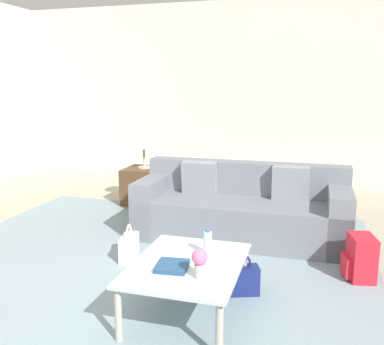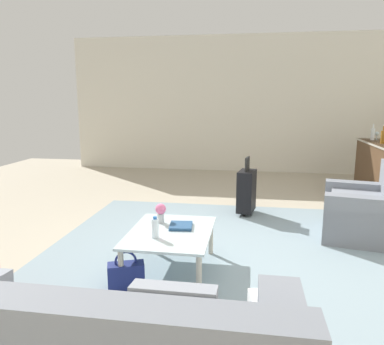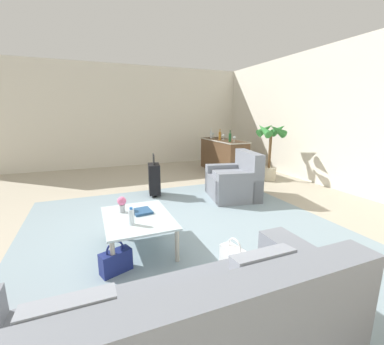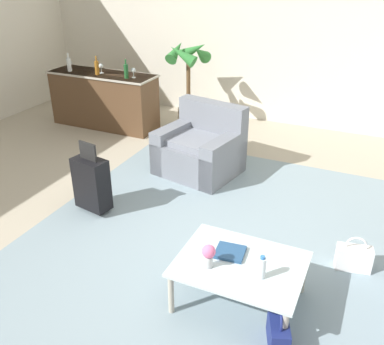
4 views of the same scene
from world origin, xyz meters
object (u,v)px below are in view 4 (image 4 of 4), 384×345
at_px(armchair, 202,150).
at_px(flower_vase, 209,254).
at_px(wine_glass_leftmost, 69,63).
at_px(wine_bottle_amber, 97,67).
at_px(handbag_navy, 278,333).
at_px(wine_bottle_clear, 69,64).
at_px(wine_glass_left_of_centre, 101,67).
at_px(suitcase_black, 92,183).
at_px(handbag_white, 354,257).
at_px(water_bottle, 262,268).
at_px(coffee_table_book, 230,252).
at_px(bar_console, 104,99).
at_px(wine_bottle_green, 126,71).
at_px(potted_palm, 188,77).
at_px(coffee_table, 240,267).
at_px(wine_glass_right_of_centre, 133,71).

height_order(armchair, flower_vase, armchair).
height_order(wine_glass_leftmost, wine_bottle_amber, wine_bottle_amber).
height_order(armchair, handbag_navy, armchair).
bearing_deg(flower_vase, wine_bottle_clear, 140.81).
bearing_deg(armchair, wine_glass_leftmost, 162.25).
height_order(wine_glass_left_of_centre, wine_bottle_clear, wine_bottle_clear).
xyz_separation_m(flower_vase, wine_glass_leftmost, (-3.92, 3.23, 0.49)).
distance_m(suitcase_black, handbag_white, 2.85).
bearing_deg(water_bottle, suitcase_black, 160.02).
height_order(wine_glass_leftmost, wine_bottle_clear, wine_bottle_clear).
bearing_deg(wine_glass_leftmost, coffee_table_book, -36.78).
distance_m(bar_console, suitcase_black, 2.83).
bearing_deg(flower_vase, suitcase_black, 154.47).
distance_m(armchair, wine_bottle_green, 1.98).
height_order(water_bottle, coffee_table_book, water_bottle).
bearing_deg(wine_glass_left_of_centre, bar_console, 90.00).
bearing_deg(bar_console, wine_glass_leftmost, -178.51).
bearing_deg(armchair, bar_console, 157.24).
relative_size(wine_glass_left_of_centre, wine_bottle_amber, 0.51).
height_order(bar_console, wine_glass_leftmost, wine_glass_leftmost).
distance_m(water_bottle, wine_bottle_clear, 5.29).
bearing_deg(water_bottle, bar_console, 139.14).
height_order(wine_glass_leftmost, handbag_navy, wine_glass_leftmost).
distance_m(handbag_white, handbag_navy, 1.24).
relative_size(armchair, wine_bottle_green, 3.80).
bearing_deg(water_bottle, handbag_navy, -44.58).
relative_size(wine_bottle_amber, suitcase_black, 0.35).
bearing_deg(coffee_table_book, flower_vase, -119.58).
xyz_separation_m(wine_glass_leftmost, potted_palm, (1.94, 0.62, -0.17)).
relative_size(coffee_table, suitcase_black, 1.21).
distance_m(coffee_table_book, wine_glass_right_of_centre, 4.10).
distance_m(water_bottle, flower_vase, 0.42).
relative_size(coffee_table_book, wine_bottle_amber, 0.80).
bearing_deg(coffee_table, potted_palm, 120.74).
distance_m(wine_glass_left_of_centre, wine_bottle_amber, 0.11).
bearing_deg(wine_glass_right_of_centre, bar_console, 176.96).
xyz_separation_m(coffee_table_book, potted_palm, (-2.08, 3.62, 0.42)).
bearing_deg(potted_palm, suitcase_black, -86.19).
bearing_deg(wine_glass_leftmost, water_bottle, -36.28).
distance_m(coffee_table_book, handbag_white, 1.27).
bearing_deg(wine_bottle_clear, wine_glass_leftmost, 126.24).
height_order(coffee_table, coffee_table_book, coffee_table_book).
height_order(flower_vase, handbag_navy, flower_vase).
xyz_separation_m(coffee_table, wine_glass_leftmost, (-4.14, 3.08, 0.66)).
distance_m(armchair, wine_bottle_clear, 2.98).
relative_size(water_bottle, wine_glass_left_of_centre, 1.32).
distance_m(flower_vase, wine_bottle_clear, 4.98).
xyz_separation_m(wine_bottle_amber, suitcase_black, (1.50, -2.28, -0.67)).
xyz_separation_m(wine_glass_right_of_centre, potted_palm, (0.66, 0.63, -0.17)).
height_order(bar_console, handbag_navy, bar_console).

